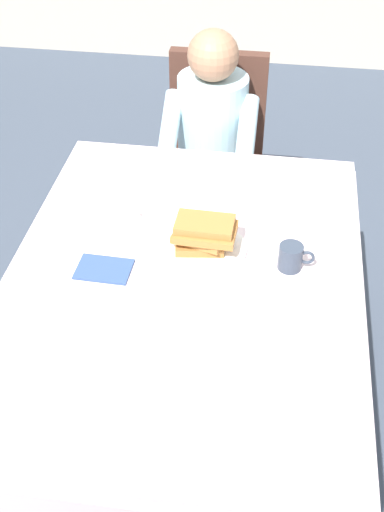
{
  "coord_description": "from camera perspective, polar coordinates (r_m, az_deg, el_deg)",
  "views": [
    {
      "loc": [
        0.25,
        -1.52,
        2.11
      ],
      "look_at": [
        0.02,
        0.04,
        0.79
      ],
      "focal_mm": 46.75,
      "sensor_mm": 36.0,
      "label": 1
    }
  ],
  "objects": [
    {
      "name": "dining_table_main",
      "position": [
        2.12,
        -0.77,
        -3.5
      ],
      "size": [
        1.12,
        1.52,
        0.74
      ],
      "color": "silver",
      "rests_on": "ground"
    },
    {
      "name": "breakfast_stack",
      "position": [
        2.11,
        0.93,
        1.94
      ],
      "size": [
        0.21,
        0.16,
        0.1
      ],
      "color": "#A36B33",
      "rests_on": "plate_breakfast"
    },
    {
      "name": "syrup_pitcher",
      "position": [
        2.26,
        -5.12,
        3.7
      ],
      "size": [
        0.08,
        0.08,
        0.07
      ],
      "color": "silver",
      "rests_on": "dining_table_main"
    },
    {
      "name": "napkin_folded",
      "position": [
        2.1,
        -7.55,
        -1.12
      ],
      "size": [
        0.17,
        0.12,
        0.01
      ],
      "primitive_type": "cube",
      "rotation": [
        0.0,
        0.0,
        -0.03
      ],
      "color": "#334C7F",
      "rests_on": "dining_table_main"
    },
    {
      "name": "cup_coffee",
      "position": [
        2.09,
        8.49,
        -0.09
      ],
      "size": [
        0.11,
        0.08,
        0.08
      ],
      "color": "#333D4C",
      "rests_on": "dining_table_main"
    },
    {
      "name": "diner_person",
      "position": [
        2.93,
        1.64,
        10.42
      ],
      "size": [
        0.4,
        0.43,
        1.12
      ],
      "rotation": [
        0.0,
        0.0,
        3.14
      ],
      "color": "silver",
      "rests_on": "ground"
    },
    {
      "name": "ground_plane",
      "position": [
        2.61,
        -0.64,
        -13.94
      ],
      "size": [
        14.0,
        14.0,
        0.0
      ],
      "primitive_type": "plane",
      "color": "#3D4756"
    },
    {
      "name": "plate_breakfast",
      "position": [
        2.15,
        0.96,
        0.63
      ],
      "size": [
        0.28,
        0.28,
        0.02
      ],
      "primitive_type": "cylinder",
      "color": "white",
      "rests_on": "dining_table_main"
    },
    {
      "name": "spoon_near_edge",
      "position": [
        1.92,
        -1.11,
        -5.39
      ],
      "size": [
        0.15,
        0.03,
        0.0
      ],
      "primitive_type": "cube",
      "rotation": [
        0.0,
        0.0,
        -0.11
      ],
      "color": "silver",
      "rests_on": "dining_table_main"
    },
    {
      "name": "chair_diner",
      "position": [
        3.13,
        1.95,
        9.6
      ],
      "size": [
        0.44,
        0.45,
        0.93
      ],
      "rotation": [
        0.0,
        0.0,
        3.14
      ],
      "color": "#4C2D23",
      "rests_on": "ground"
    },
    {
      "name": "knife_right_of_plate",
      "position": [
        2.13,
        5.96,
        -0.3
      ],
      "size": [
        0.01,
        0.2,
        0.0
      ],
      "primitive_type": "cube",
      "rotation": [
        0.0,
        0.0,
        1.57
      ],
      "color": "silver",
      "rests_on": "dining_table_main"
    },
    {
      "name": "fork_left_of_plate",
      "position": [
        2.17,
        -4.1,
        0.65
      ],
      "size": [
        0.03,
        0.18,
        0.0
      ],
      "primitive_type": "cube",
      "rotation": [
        0.0,
        0.0,
        1.68
      ],
      "color": "silver",
      "rests_on": "dining_table_main"
    }
  ]
}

